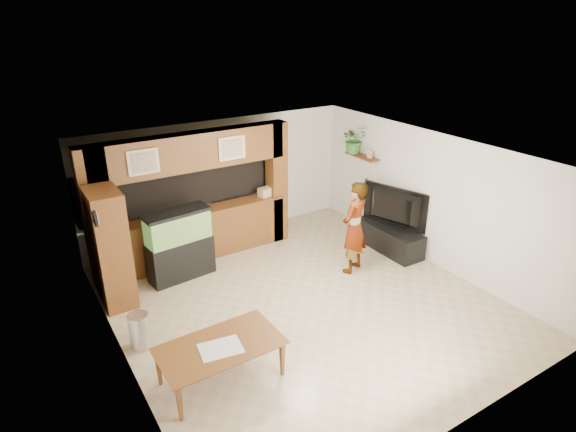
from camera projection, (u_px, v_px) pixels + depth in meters
floor at (303, 302)px, 8.36m from camera, size 6.50×6.50×0.00m
ceiling at (305, 157)px, 7.33m from camera, size 6.50×6.50×0.00m
wall_back at (220, 180)px, 10.37m from camera, size 6.00×0.00×6.00m
wall_left at (116, 286)px, 6.37m from camera, size 0.00×6.50×6.50m
wall_right at (432, 199)px, 9.31m from camera, size 0.00×6.50×6.50m
partition at (189, 196)px, 9.42m from camera, size 4.20×0.99×2.60m
wall_clock at (95, 219)px, 6.93m from camera, size 0.05×0.25×0.25m
wall_shelf at (362, 156)px, 10.60m from camera, size 0.25×0.90×0.04m
pantry_cabinet at (110, 248)px, 7.99m from camera, size 0.51×0.84×2.05m
trash_can at (139, 331)px, 7.14m from camera, size 0.31×0.31×0.56m
aquarium at (180, 245)px, 8.90m from camera, size 1.21×0.46×1.35m
tv_stand at (389, 238)px, 10.10m from camera, size 0.57×1.55×0.52m
television at (392, 208)px, 9.84m from camera, size 0.62×1.44×0.83m
photo_frame at (370, 154)px, 10.37m from camera, size 0.03×0.14×0.19m
potted_plant at (354, 139)px, 10.65m from camera, size 0.63×0.56×0.63m
person at (354, 228)px, 9.04m from camera, size 0.78×0.67×1.81m
microphone at (365, 182)px, 8.56m from camera, size 0.04×0.10×0.16m
dining_table at (222, 364)px, 6.47m from camera, size 1.66×0.94×0.58m
newspaper_a at (221, 348)px, 6.31m from camera, size 0.61×0.48×0.01m
counter_box at (265, 192)px, 10.14m from camera, size 0.32×0.25×0.19m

